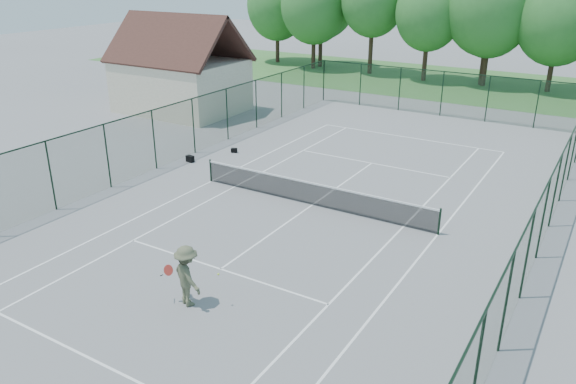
% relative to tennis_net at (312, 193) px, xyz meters
% --- Properties ---
extents(ground, '(140.00, 140.00, 0.00)m').
position_rel_tennis_net_xyz_m(ground, '(0.00, 0.00, -0.58)').
color(ground, gray).
rests_on(ground, ground).
extents(grass_far, '(80.00, 16.00, 0.01)m').
position_rel_tennis_net_xyz_m(grass_far, '(0.00, 30.00, -0.57)').
color(grass_far, '#427A38').
rests_on(grass_far, ground).
extents(court_lines, '(11.05, 23.85, 0.01)m').
position_rel_tennis_net_xyz_m(court_lines, '(0.00, 0.00, -0.57)').
color(court_lines, white).
rests_on(court_lines, ground).
extents(tennis_net, '(11.08, 0.08, 1.10)m').
position_rel_tennis_net_xyz_m(tennis_net, '(0.00, 0.00, 0.00)').
color(tennis_net, black).
rests_on(tennis_net, ground).
extents(fence_enclosure, '(18.05, 36.05, 3.02)m').
position_rel_tennis_net_xyz_m(fence_enclosure, '(0.00, 0.00, 0.98)').
color(fence_enclosure, '#1B3C24').
rests_on(fence_enclosure, ground).
extents(utility_building, '(8.60, 6.27, 6.63)m').
position_rel_tennis_net_xyz_m(utility_building, '(-16.00, 10.00, 2.54)').
color(utility_building, '#F1E1C0').
rests_on(utility_building, ground).
extents(tree_line_far, '(39.40, 6.40, 9.70)m').
position_rel_tennis_net_xyz_m(tree_line_far, '(0.00, 30.00, 5.42)').
color(tree_line_far, '#3F281D').
rests_on(tree_line_far, ground).
extents(sports_bag_a, '(0.44, 0.30, 0.33)m').
position_rel_tennis_net_xyz_m(sports_bag_a, '(-8.22, 1.67, -0.41)').
color(sports_bag_a, black).
rests_on(sports_bag_a, ground).
extents(sports_bag_b, '(0.36, 0.29, 0.25)m').
position_rel_tennis_net_xyz_m(sports_bag_b, '(-7.19, 4.14, -0.45)').
color(sports_bag_b, black).
rests_on(sports_bag_b, ground).
extents(tennis_player, '(1.78, 1.13, 1.94)m').
position_rel_tennis_net_xyz_m(tennis_player, '(0.46, -8.56, 0.39)').
color(tennis_player, '#53573D').
rests_on(tennis_player, ground).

